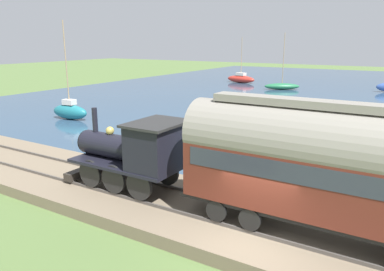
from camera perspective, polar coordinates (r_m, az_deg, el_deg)
ground_plane at (r=12.71m, az=9.09°, el=-17.45°), size 200.00×200.00×0.00m
harbor_water at (r=54.89m, az=27.19°, el=5.74°), size 80.00×80.00×0.01m
rail_embankment at (r=13.68m, az=11.33°, el=-13.95°), size 5.22×56.00×0.60m
steam_locomotive at (r=15.55m, az=-8.29°, el=-2.11°), size 2.49×5.37×3.22m
passenger_coach at (r=12.17m, az=20.59°, el=-4.21°), size 2.21×9.84×4.31m
sailboat_teal at (r=34.14m, az=-18.11°, el=3.61°), size 1.49×3.71×8.29m
sailboat_green at (r=54.29m, az=13.55°, el=7.34°), size 3.68×4.97×7.70m
sailboat_red at (r=61.82m, az=7.45°, el=8.59°), size 2.37×5.26×7.23m
rowboat_near_shore at (r=21.35m, az=21.54°, el=-4.42°), size 2.09×2.56×0.34m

